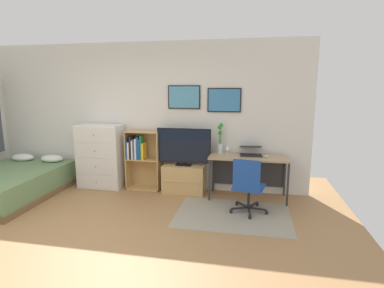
# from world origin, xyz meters

# --- Properties ---
(ground_plane) EXTENTS (7.20, 7.20, 0.00)m
(ground_plane) POSITION_xyz_m (0.00, 0.00, 0.00)
(ground_plane) COLOR #A87A4C
(wall_back_with_posters) EXTENTS (6.12, 0.09, 2.70)m
(wall_back_with_posters) POSITION_xyz_m (0.02, 2.43, 1.35)
(wall_back_with_posters) COLOR silver
(wall_back_with_posters) RESTS_ON ground_plane
(area_rug) EXTENTS (1.70, 1.20, 0.01)m
(area_rug) POSITION_xyz_m (1.80, 1.32, 0.00)
(area_rug) COLOR #9E937F
(area_rug) RESTS_ON ground_plane
(bed) EXTENTS (1.52, 2.07, 0.59)m
(bed) POSITION_xyz_m (-2.07, 1.36, 0.24)
(bed) COLOR brown
(bed) RESTS_ON ground_plane
(dresser) EXTENTS (0.83, 0.46, 1.20)m
(dresser) POSITION_xyz_m (-0.76, 2.15, 0.60)
(dresser) COLOR white
(dresser) RESTS_ON ground_plane
(bookshelf) EXTENTS (0.63, 0.30, 1.10)m
(bookshelf) POSITION_xyz_m (0.02, 2.22, 0.64)
(bookshelf) COLOR tan
(bookshelf) RESTS_ON ground_plane
(tv_stand) EXTENTS (0.75, 0.41, 0.51)m
(tv_stand) POSITION_xyz_m (0.86, 2.17, 0.25)
(tv_stand) COLOR tan
(tv_stand) RESTS_ON ground_plane
(television) EXTENTS (0.97, 0.16, 0.67)m
(television) POSITION_xyz_m (0.86, 2.15, 0.85)
(television) COLOR black
(television) RESTS_ON tv_stand
(desk) EXTENTS (1.32, 0.55, 0.74)m
(desk) POSITION_xyz_m (2.00, 2.17, 0.60)
(desk) COLOR tan
(desk) RESTS_ON ground_plane
(office_chair) EXTENTS (0.58, 0.57, 0.86)m
(office_chair) POSITION_xyz_m (2.00, 1.41, 0.46)
(office_chair) COLOR #232326
(office_chair) RESTS_ON ground_plane
(laptop) EXTENTS (0.41, 0.43, 0.16)m
(laptop) POSITION_xyz_m (2.03, 2.21, 0.80)
(laptop) COLOR #333338
(laptop) RESTS_ON desk
(computer_mouse) EXTENTS (0.06, 0.10, 0.03)m
(computer_mouse) POSITION_xyz_m (2.29, 2.07, 0.76)
(computer_mouse) COLOR silver
(computer_mouse) RESTS_ON desk
(bamboo_vase) EXTENTS (0.09, 0.10, 0.53)m
(bamboo_vase) POSITION_xyz_m (1.49, 2.28, 0.98)
(bamboo_vase) COLOR silver
(bamboo_vase) RESTS_ON desk
(wine_glass) EXTENTS (0.07, 0.07, 0.18)m
(wine_glass) POSITION_xyz_m (1.64, 2.06, 0.87)
(wine_glass) COLOR silver
(wine_glass) RESTS_ON desk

